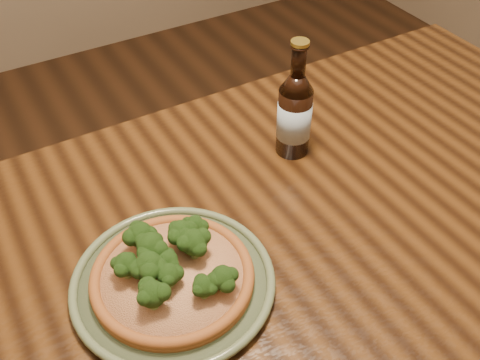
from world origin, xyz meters
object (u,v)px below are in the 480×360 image
table (272,283)px  plate (173,282)px  pizza (171,272)px  beer_bottle (295,113)px

table → plate: 0.20m
table → plate: size_ratio=5.12×
plate → pizza: bearing=84.4°
table → plate: (-0.18, 0.01, 0.10)m
pizza → plate: bearing=-95.6°
table → beer_bottle: bearing=49.9°
plate → beer_bottle: beer_bottle is taller
table → beer_bottle: size_ratio=6.75×
table → pizza: 0.22m
table → beer_bottle: beer_bottle is taller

